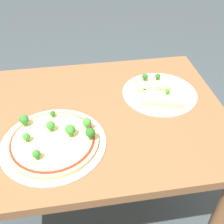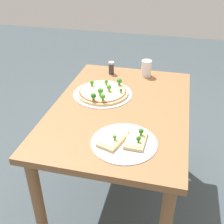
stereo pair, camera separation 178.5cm
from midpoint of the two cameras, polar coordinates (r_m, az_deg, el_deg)
The scene contains 4 objects.
ground_plane at distance 1.69m, azimuth -32.19°, elevation -38.97°, with size 8.00×8.00×0.00m, color #3D474C.
dining_table at distance 1.14m, azimuth -45.12°, elevation -29.83°, with size 1.11×0.77×0.76m.
pizza_tray_whole at distance 1.10m, azimuth -58.12°, elevation -31.14°, with size 0.37×0.37×0.07m.
pizza_tray_slice at distance 0.91m, azimuth -28.89°, elevation -24.95°, with size 0.32×0.32×0.06m.
Camera 1 is at (0.03, 0.84, 1.47)m, focal length 45.00 mm.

